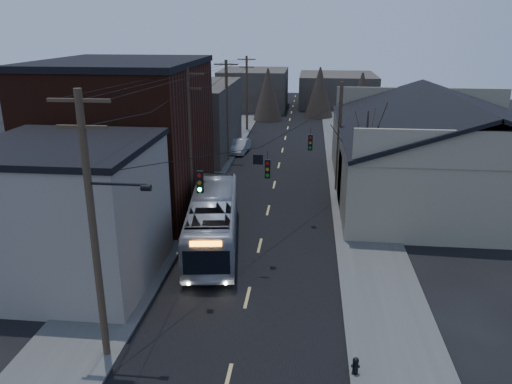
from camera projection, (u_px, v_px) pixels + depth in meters
The scene contains 14 objects.
road_surface at pixel (277, 171), 44.78m from camera, with size 9.00×110.00×0.02m, color black.
sidewalk_left at pixel (206, 169), 45.42m from camera, with size 4.00×110.00×0.12m, color #474744.
sidewalk_right at pixel (351, 173), 44.10m from camera, with size 4.00×110.00×0.12m, color #474744.
building_clapboard at pixel (70, 215), 24.78m from camera, with size 8.00×8.00×7.00m, color gray.
building_brick at pixel (126, 138), 34.77m from camera, with size 10.00×12.00×10.00m, color black.
building_left_far at pixel (188, 119), 50.28m from camera, with size 9.00×14.00×7.00m, color #36302B.
warehouse at pixel (444, 161), 37.90m from camera, with size 16.16×20.60×7.73m.
building_far_left at pixel (254, 89), 77.43m from camera, with size 10.00×12.00×6.00m, color #36302B.
building_far_right at pixel (337, 90), 80.98m from camera, with size 12.00×14.00×5.00m, color #36302B.
bare_tree at pixel (365, 164), 33.55m from camera, with size 0.40×0.40×7.20m, color black.
utility_lines at pixel (233, 129), 38.00m from camera, with size 11.24×45.28×10.50m.
bus at pixel (213, 221), 29.28m from camera, with size 2.64×11.29×3.14m, color #9DA2A9.
parked_car at pixel (240, 146), 51.12m from camera, with size 1.47×4.20×1.38m, color #9DA0A5.
fire_hydrant at pixel (356, 365), 18.52m from camera, with size 0.32×0.24×0.69m.
Camera 1 is at (2.67, -13.01, 12.48)m, focal length 35.00 mm.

